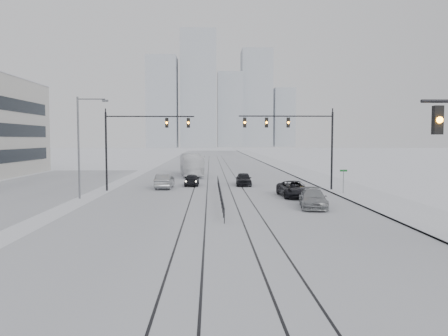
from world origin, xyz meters
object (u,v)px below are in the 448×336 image
(sedan_nb_right, at_px, (313,199))
(sedan_nb_far, at_px, (244,179))
(sedan_sb_outer, at_px, (165,181))
(box_truck, at_px, (191,165))
(sedan_sb_inner, at_px, (192,180))
(sedan_nb_front, at_px, (294,189))

(sedan_nb_right, xyz_separation_m, sedan_nb_far, (-4.10, 16.35, 0.02))
(sedan_sb_outer, xyz_separation_m, box_truck, (2.18, 15.65, 0.81))
(sedan_sb_outer, height_order, sedan_nb_far, sedan_sb_outer)
(sedan_sb_inner, height_order, sedan_nb_right, sedan_nb_right)
(sedan_sb_inner, distance_m, sedan_nb_right, 19.08)
(sedan_nb_right, bearing_deg, sedan_nb_far, 112.45)
(sedan_nb_front, distance_m, box_truck, 25.28)
(sedan_sb_inner, xyz_separation_m, sedan_nb_far, (5.90, 0.10, 0.05))
(sedan_nb_front, distance_m, sedan_nb_far, 10.77)
(sedan_sb_inner, xyz_separation_m, sedan_nb_right, (9.99, -16.25, 0.03))
(sedan_nb_right, bearing_deg, sedan_sb_inner, 129.97)
(sedan_nb_far, distance_m, box_truck, 14.55)
(sedan_sb_outer, bearing_deg, box_truck, -96.46)
(sedan_nb_front, relative_size, box_truck, 0.46)
(sedan_nb_front, bearing_deg, sedan_sb_inner, 131.33)
(sedan_nb_front, height_order, sedan_nb_far, sedan_nb_far)
(sedan_sb_inner, height_order, sedan_nb_front, sedan_nb_front)
(sedan_sb_inner, bearing_deg, box_truck, -86.98)
(sedan_sb_outer, bearing_deg, sedan_sb_inner, -136.01)
(sedan_sb_outer, relative_size, sedan_nb_right, 0.97)
(sedan_sb_inner, height_order, box_truck, box_truck)
(sedan_sb_outer, height_order, sedan_nb_right, sedan_sb_outer)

